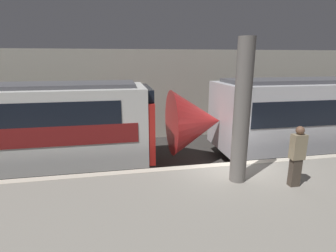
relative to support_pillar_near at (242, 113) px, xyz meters
The scene contains 5 objects.
ground_plane 3.41m from the support_pillar_near, 74.67° to the left, with size 120.00×120.00×0.00m, color #33302D.
platform 2.84m from the support_pillar_near, 72.06° to the right, with size 40.00×4.89×1.09m.
station_rear_barrier 8.34m from the support_pillar_near, 87.50° to the left, with size 50.00×0.15×5.09m.
support_pillar_near is the anchor object (origin of this frame).
person_waiting 1.91m from the support_pillar_near, 23.97° to the right, with size 0.38×0.24×1.75m.
Camera 1 is at (-3.75, -7.98, 4.61)m, focal length 28.00 mm.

